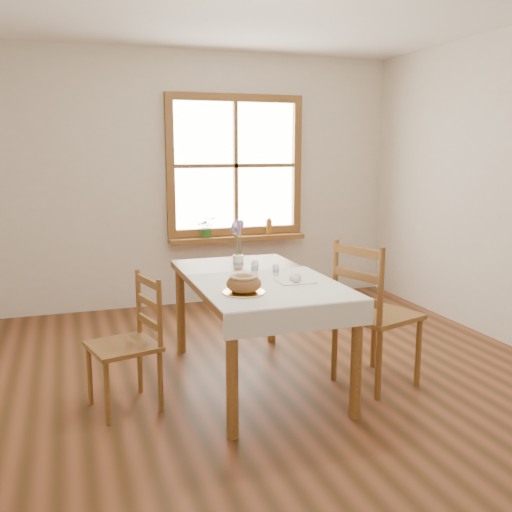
{
  "coord_description": "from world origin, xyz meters",
  "views": [
    {
      "loc": [
        -1.22,
        -3.34,
        1.62
      ],
      "look_at": [
        0.0,
        0.3,
        0.9
      ],
      "focal_mm": 40.0,
      "sensor_mm": 36.0,
      "label": 1
    }
  ],
  "objects_px": {
    "flower_vase": "(238,262)",
    "chair_left": "(123,344)",
    "bread_plate": "(244,293)",
    "chair_right": "(377,313)",
    "dining_table": "(256,289)"
  },
  "relations": [
    {
      "from": "dining_table",
      "to": "bread_plate",
      "type": "xyz_separation_m",
      "value": [
        -0.23,
        -0.44,
        0.1
      ]
    },
    {
      "from": "chair_right",
      "to": "flower_vase",
      "type": "relative_size",
      "value": 11.58
    },
    {
      "from": "chair_left",
      "to": "bread_plate",
      "type": "distance_m",
      "value": 0.83
    },
    {
      "from": "dining_table",
      "to": "bread_plate",
      "type": "distance_m",
      "value": 0.51
    },
    {
      "from": "chair_left",
      "to": "flower_vase",
      "type": "relative_size",
      "value": 9.64
    },
    {
      "from": "flower_vase",
      "to": "dining_table",
      "type": "bearing_deg",
      "value": -85.74
    },
    {
      "from": "flower_vase",
      "to": "chair_left",
      "type": "bearing_deg",
      "value": -151.11
    },
    {
      "from": "bread_plate",
      "to": "flower_vase",
      "type": "relative_size",
      "value": 2.83
    },
    {
      "from": "chair_left",
      "to": "flower_vase",
      "type": "xyz_separation_m",
      "value": [
        0.9,
        0.5,
        0.37
      ]
    },
    {
      "from": "bread_plate",
      "to": "chair_right",
      "type": "bearing_deg",
      "value": 7.64
    },
    {
      "from": "chair_left",
      "to": "flower_vase",
      "type": "bearing_deg",
      "value": 104.27
    },
    {
      "from": "chair_left",
      "to": "bread_plate",
      "type": "xyz_separation_m",
      "value": [
        0.7,
        -0.28,
        0.34
      ]
    },
    {
      "from": "bread_plate",
      "to": "flower_vase",
      "type": "xyz_separation_m",
      "value": [
        0.2,
        0.78,
        0.03
      ]
    },
    {
      "from": "dining_table",
      "to": "bread_plate",
      "type": "bearing_deg",
      "value": -117.14
    },
    {
      "from": "chair_right",
      "to": "chair_left",
      "type": "bearing_deg",
      "value": 66.94
    }
  ]
}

